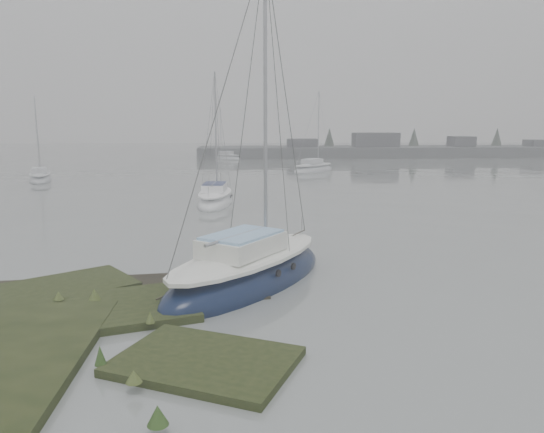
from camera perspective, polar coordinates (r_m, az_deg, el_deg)
The scene contains 7 objects.
ground at distance 40.94m, azimuth -5.40°, elevation 3.34°, with size 160.00×160.00×0.00m, color slate.
far_shoreline at distance 77.03m, azimuth 15.83°, elevation 6.86°, with size 60.00×8.00×4.15m.
sailboat_main at distance 16.17m, azimuth -2.57°, elevation -6.19°, with size 6.38×7.49×10.55m.
sailboat_white at distance 31.76m, azimuth -6.12°, elevation 1.80°, with size 2.52×6.09×8.37m.
sailboat_far_a at distance 47.62m, azimuth -23.67°, elevation 3.77°, with size 3.19×5.50×7.38m.
sailboat_far_b at distance 51.78m, azimuth 4.47°, elevation 5.09°, with size 5.43×5.65×8.33m.
sailboat_far_c at distance 68.81m, azimuth -5.07°, elevation 6.32°, with size 4.85×4.36×6.95m.
Camera 1 is at (1.20, -10.63, 4.90)m, focal length 35.00 mm.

